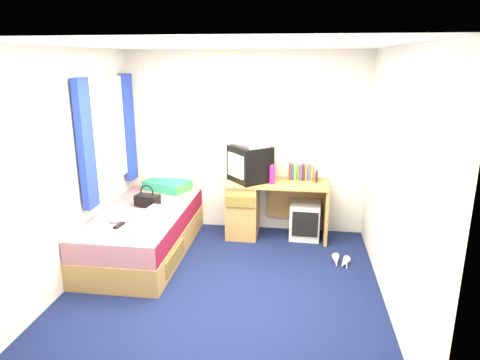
# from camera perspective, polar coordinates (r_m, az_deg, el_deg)

# --- Properties ---
(ground) EXTENTS (3.40, 3.40, 0.00)m
(ground) POSITION_cam_1_polar(r_m,az_deg,el_deg) (4.56, -2.19, -14.17)
(ground) COLOR #0C1438
(ground) RESTS_ON ground
(room_shell) EXTENTS (3.40, 3.40, 3.40)m
(room_shell) POSITION_cam_1_polar(r_m,az_deg,el_deg) (4.04, -2.41, 3.96)
(room_shell) COLOR white
(room_shell) RESTS_ON ground
(bed) EXTENTS (1.01, 2.00, 0.54)m
(bed) POSITION_cam_1_polar(r_m,az_deg,el_deg) (5.33, -12.67, -6.78)
(bed) COLOR tan
(bed) RESTS_ON ground
(pillow) EXTENTS (0.68, 0.56, 0.13)m
(pillow) POSITION_cam_1_polar(r_m,az_deg,el_deg) (5.97, -9.68, -0.69)
(pillow) COLOR teal
(pillow) RESTS_ON bed
(desk) EXTENTS (1.30, 0.55, 0.75)m
(desk) POSITION_cam_1_polar(r_m,az_deg,el_deg) (5.67, 2.18, -3.48)
(desk) COLOR tan
(desk) RESTS_ON ground
(storage_cube) EXTENTS (0.40, 0.40, 0.48)m
(storage_cube) POSITION_cam_1_polar(r_m,az_deg,el_deg) (5.70, 8.64, -5.32)
(storage_cube) COLOR silver
(storage_cube) RESTS_ON ground
(crt_tv) EXTENTS (0.63, 0.63, 0.46)m
(crt_tv) POSITION_cam_1_polar(r_m,az_deg,el_deg) (5.51, 1.32, 2.20)
(crt_tv) COLOR black
(crt_tv) RESTS_ON desk
(vcr) EXTENTS (0.52, 0.54, 0.08)m
(vcr) POSITION_cam_1_polar(r_m,az_deg,el_deg) (5.46, 1.38, 4.99)
(vcr) COLOR silver
(vcr) RESTS_ON crt_tv
(book_row) EXTENTS (0.31, 0.13, 0.20)m
(book_row) POSITION_cam_1_polar(r_m,az_deg,el_deg) (5.67, 8.09, 1.07)
(book_row) COLOR maroon
(book_row) RESTS_ON desk
(picture_frame) EXTENTS (0.03, 0.12, 0.14)m
(picture_frame) POSITION_cam_1_polar(r_m,az_deg,el_deg) (5.60, 10.17, 0.48)
(picture_frame) COLOR black
(picture_frame) RESTS_ON desk
(pink_water_bottle) EXTENTS (0.08, 0.08, 0.22)m
(pink_water_bottle) POSITION_cam_1_polar(r_m,az_deg,el_deg) (5.43, 4.31, 0.64)
(pink_water_bottle) COLOR #CA1C7C
(pink_water_bottle) RESTS_ON desk
(aerosol_can) EXTENTS (0.06, 0.06, 0.18)m
(aerosol_can) POSITION_cam_1_polar(r_m,az_deg,el_deg) (5.51, 4.43, 0.65)
(aerosol_can) COLOR silver
(aerosol_can) RESTS_ON desk
(handbag) EXTENTS (0.31, 0.21, 0.27)m
(handbag) POSITION_cam_1_polar(r_m,az_deg,el_deg) (5.35, -12.24, -2.64)
(handbag) COLOR black
(handbag) RESTS_ON bed
(towel) EXTENTS (0.37, 0.32, 0.11)m
(towel) POSITION_cam_1_polar(r_m,az_deg,el_deg) (4.93, -10.45, -4.42)
(towel) COLOR white
(towel) RESTS_ON bed
(magazine) EXTENTS (0.27, 0.32, 0.01)m
(magazine) POSITION_cam_1_polar(r_m,az_deg,el_deg) (5.48, -12.63, -2.99)
(magazine) COLOR gold
(magazine) RESTS_ON bed
(water_bottle) EXTENTS (0.21, 0.15, 0.07)m
(water_bottle) POSITION_cam_1_polar(r_m,az_deg,el_deg) (4.92, -15.64, -5.08)
(water_bottle) COLOR white
(water_bottle) RESTS_ON bed
(colour_swatch_fan) EXTENTS (0.23, 0.12, 0.01)m
(colour_swatch_fan) POSITION_cam_1_polar(r_m,az_deg,el_deg) (4.65, -14.69, -6.60)
(colour_swatch_fan) COLOR gold
(colour_swatch_fan) RESTS_ON bed
(remote_control) EXTENTS (0.07, 0.17, 0.02)m
(remote_control) POSITION_cam_1_polar(r_m,az_deg,el_deg) (4.82, -15.86, -5.85)
(remote_control) COLOR black
(remote_control) RESTS_ON bed
(window_assembly) EXTENTS (0.11, 1.42, 1.40)m
(window_assembly) POSITION_cam_1_polar(r_m,az_deg,el_deg) (5.36, -17.18, 5.88)
(window_assembly) COLOR silver
(window_assembly) RESTS_ON room_shell
(white_heels) EXTENTS (0.22, 0.28, 0.09)m
(white_heels) POSITION_cam_1_polar(r_m,az_deg,el_deg) (5.12, 13.21, -10.56)
(white_heels) COLOR silver
(white_heels) RESTS_ON ground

